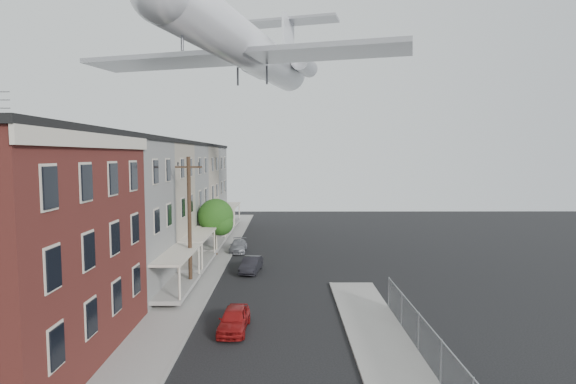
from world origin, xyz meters
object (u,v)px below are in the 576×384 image
(street_tree, at_px, (217,218))
(car_mid, at_px, (251,265))
(car_near, at_px, (234,319))
(car_far, at_px, (238,246))
(airplane, at_px, (250,49))
(utility_pole, at_px, (190,221))

(street_tree, height_order, car_mid, street_tree)
(car_near, xyz_separation_m, car_mid, (0.00, 11.70, -0.02))
(street_tree, bearing_deg, car_mid, -58.08)
(street_tree, distance_m, car_far, 3.84)
(airplane, bearing_deg, car_far, 120.68)
(car_near, bearing_deg, street_tree, 103.77)
(car_mid, height_order, car_far, car_mid)
(street_tree, distance_m, car_near, 17.85)
(airplane, bearing_deg, utility_pole, -110.34)
(utility_pole, bearing_deg, car_mid, 48.85)
(car_near, distance_m, car_mid, 11.70)
(car_far, bearing_deg, car_near, -85.16)
(car_near, height_order, car_far, car_near)
(car_near, xyz_separation_m, car_far, (-1.80, 19.14, -0.07))
(car_near, distance_m, car_far, 19.23)
(street_tree, xyz_separation_m, car_near, (3.47, -17.28, -2.84))
(utility_pole, xyz_separation_m, street_tree, (0.33, 9.92, -1.22))
(car_near, bearing_deg, utility_pole, 119.73)
(utility_pole, distance_m, car_far, 12.66)
(car_far, relative_size, airplane, 0.12)
(airplane, bearing_deg, car_near, -88.83)
(utility_pole, relative_size, car_mid, 2.51)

